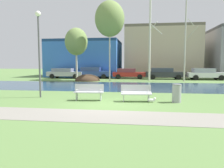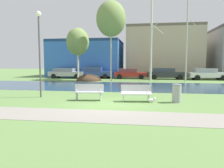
{
  "view_description": "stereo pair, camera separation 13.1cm",
  "coord_description": "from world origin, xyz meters",
  "views": [
    {
      "loc": [
        1.59,
        -10.28,
        1.99
      ],
      "look_at": [
        -0.06,
        1.47,
        0.87
      ],
      "focal_mm": 34.73,
      "sensor_mm": 36.0,
      "label": 1
    },
    {
      "loc": [
        1.72,
        -10.26,
        1.99
      ],
      "look_at": [
        -0.06,
        1.47,
        0.87
      ],
      "focal_mm": 34.73,
      "sensor_mm": 36.0,
      "label": 2
    }
  ],
  "objects": [
    {
      "name": "ground_plane",
      "position": [
        0.0,
        10.0,
        0.0
      ],
      "size": [
        120.0,
        120.0,
        0.0
      ],
      "primitive_type": "plane",
      "color": "#5B7F42"
    },
    {
      "name": "paved_path_strip",
      "position": [
        0.0,
        -2.33,
        0.01
      ],
      "size": [
        60.0,
        2.04,
        0.01
      ],
      "primitive_type": "cube",
      "color": "gray",
      "rests_on": "ground"
    },
    {
      "name": "river_band",
      "position": [
        0.0,
        8.76,
        0.0
      ],
      "size": [
        80.0,
        8.12,
        0.01
      ],
      "primitive_type": "cube",
      "color": "#284256",
      "rests_on": "ground"
    },
    {
      "name": "soil_mound",
      "position": [
        -4.78,
        14.41,
        0.0
      ],
      "size": [
        2.92,
        2.88,
        1.52
      ],
      "primitive_type": "ellipsoid",
      "color": "#423021",
      "rests_on": "ground"
    },
    {
      "name": "bench_left",
      "position": [
        -1.29,
        1.13,
        0.47
      ],
      "size": [
        1.65,
        0.71,
        0.87
      ],
      "color": "#B2B5B7",
      "rests_on": "ground"
    },
    {
      "name": "bench_right",
      "position": [
        1.27,
        1.13,
        0.47
      ],
      "size": [
        1.65,
        0.71,
        0.87
      ],
      "color": "#B2B5B7",
      "rests_on": "ground"
    },
    {
      "name": "trash_bin",
      "position": [
        3.35,
        1.11,
        0.49
      ],
      "size": [
        0.48,
        0.48,
        0.95
      ],
      "color": "#999B9E",
      "rests_on": "ground"
    },
    {
      "name": "seagull",
      "position": [
        2.09,
        0.88,
        0.13
      ],
      "size": [
        0.47,
        0.18,
        0.27
      ],
      "color": "white",
      "rests_on": "ground"
    },
    {
      "name": "streetlamp",
      "position": [
        -4.39,
        1.74,
        3.38
      ],
      "size": [
        0.32,
        0.32,
        5.01
      ],
      "color": "#4C4C51",
      "rests_on": "ground"
    },
    {
      "name": "birch_far_left",
      "position": [
        -6.5,
        15.76,
        4.67
      ],
      "size": [
        2.79,
        2.79,
        6.36
      ],
      "color": "beige",
      "rests_on": "ground"
    },
    {
      "name": "birch_left",
      "position": [
        -2.16,
        14.51,
        7.04
      ],
      "size": [
        3.35,
        3.35,
        9.06
      ],
      "color": "beige",
      "rests_on": "ground"
    },
    {
      "name": "birch_center_left",
      "position": [
        2.43,
        15.63,
        4.79
      ],
      "size": [
        1.52,
        2.23,
        9.47
      ],
      "color": "beige",
      "rests_on": "ground"
    },
    {
      "name": "birch_center",
      "position": [
        6.29,
        15.04,
        4.76
      ],
      "size": [
        1.42,
        2.19,
        9.43
      ],
      "color": "#BCB7A8",
      "rests_on": "ground"
    },
    {
      "name": "parked_van_nearest_silver",
      "position": [
        -8.87,
        18.04,
        0.74
      ],
      "size": [
        4.85,
        2.18,
        1.37
      ],
      "color": "#B2B5BC",
      "rests_on": "ground"
    },
    {
      "name": "parked_sedan_second_blue",
      "position": [
        -5.07,
        18.52,
        0.81
      ],
      "size": [
        4.6,
        2.23,
        1.53
      ],
      "color": "#2D4793",
      "rests_on": "ground"
    },
    {
      "name": "parked_hatch_third_red",
      "position": [
        -0.25,
        18.45,
        0.73
      ],
      "size": [
        4.28,
        2.2,
        1.36
      ],
      "color": "maroon",
      "rests_on": "ground"
    },
    {
      "name": "parked_wagon_fourth_dark",
      "position": [
        4.34,
        18.25,
        0.77
      ],
      "size": [
        4.84,
        2.24,
        1.45
      ],
      "color": "#282B30",
      "rests_on": "ground"
    },
    {
      "name": "parked_suv_fifth_white",
      "position": [
        9.29,
        17.7,
        0.76
      ],
      "size": [
        4.52,
        2.04,
        1.43
      ],
      "color": "silver",
      "rests_on": "ground"
    },
    {
      "name": "building_blue_store",
      "position": [
        -7.44,
        23.69,
        2.79
      ],
      "size": [
        10.86,
        8.13,
        5.58
      ],
      "color": "#3870C6",
      "rests_on": "ground"
    },
    {
      "name": "building_beige_block",
      "position": [
        4.5,
        25.19,
        3.84
      ],
      "size": [
        11.12,
        7.68,
        7.68
      ],
      "color": "#BCAD8E",
      "rests_on": "ground"
    }
  ]
}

